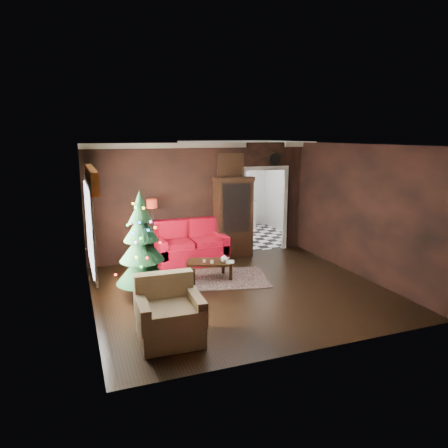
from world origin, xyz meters
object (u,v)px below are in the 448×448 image
object	(u,v)px
curio_cabinet	(233,219)
teapot	(224,259)
loveseat	(191,243)
kitchen_table	(236,228)
floor_lamp	(153,232)
christmas_tree	(142,244)
armchair	(169,311)
wall_clock	(275,159)
coffee_table	(209,270)

from	to	relation	value
curio_cabinet	teapot	size ratio (longest dim) A/B	11.61
loveseat	teapot	size ratio (longest dim) A/B	10.39
teapot	kitchen_table	xyz separation A→B (m)	(1.51, 3.09, -0.11)
loveseat	floor_lamp	size ratio (longest dim) A/B	1.14
christmas_tree	armchair	size ratio (longest dim) A/B	1.93
teapot	kitchen_table	world-z (taller)	kitchen_table
curio_cabinet	armchair	bearing A→B (deg)	-123.59
armchair	teapot	bearing A→B (deg)	53.77
floor_lamp	kitchen_table	world-z (taller)	floor_lamp
wall_clock	loveseat	bearing A→B (deg)	-170.34
coffee_table	kitchen_table	xyz separation A→B (m)	(1.77, 2.88, 0.17)
floor_lamp	armchair	bearing A→B (deg)	-97.35
loveseat	wall_clock	world-z (taller)	wall_clock
curio_cabinet	coffee_table	size ratio (longest dim) A/B	2.17
armchair	wall_clock	distance (m)	5.73
teapot	curio_cabinet	bearing A→B (deg)	62.67
christmas_tree	coffee_table	xyz separation A→B (m)	(1.47, 0.57, -0.84)
loveseat	coffee_table	bearing A→B (deg)	-88.57
curio_cabinet	wall_clock	world-z (taller)	wall_clock
armchair	teapot	size ratio (longest dim) A/B	5.84
floor_lamp	teapot	size ratio (longest dim) A/B	9.15
christmas_tree	armchair	distance (m)	1.83
teapot	kitchen_table	distance (m)	3.44
christmas_tree	coffee_table	size ratio (longest dim) A/B	2.11
floor_lamp	teapot	xyz separation A→B (m)	(1.18, -1.46, -0.35)
armchair	kitchen_table	distance (m)	6.06
loveseat	christmas_tree	size ratio (longest dim) A/B	0.92
curio_cabinet	floor_lamp	size ratio (longest dim) A/B	1.27
kitchen_table	loveseat	bearing A→B (deg)	-137.49
loveseat	christmas_tree	bearing A→B (deg)	-128.50
floor_lamp	kitchen_table	xyz separation A→B (m)	(2.69, 1.63, -0.45)
loveseat	armchair	xyz separation A→B (m)	(-1.34, -3.53, -0.04)
loveseat	wall_clock	xyz separation A→B (m)	(2.35, 0.40, 1.88)
christmas_tree	coffee_table	bearing A→B (deg)	21.30
curio_cabinet	floor_lamp	xyz separation A→B (m)	(-2.04, -0.20, -0.12)
christmas_tree	kitchen_table	size ratio (longest dim) A/B	2.46
coffee_table	teapot	bearing A→B (deg)	-38.91
wall_clock	coffee_table	bearing A→B (deg)	-144.84
teapot	loveseat	bearing A→B (deg)	101.39
teapot	wall_clock	bearing A→B (deg)	41.83
christmas_tree	teapot	xyz separation A→B (m)	(1.73, 0.36, -0.57)
coffee_table	teapot	xyz separation A→B (m)	(0.26, -0.21, 0.27)
floor_lamp	armchair	world-z (taller)	floor_lamp
christmas_tree	teapot	bearing A→B (deg)	11.85
floor_lamp	kitchen_table	bearing A→B (deg)	31.31
christmas_tree	coffee_table	distance (m)	1.79
curio_cabinet	teapot	bearing A→B (deg)	-117.33
loveseat	wall_clock	distance (m)	3.04
christmas_tree	wall_clock	distance (m)	4.58
christmas_tree	teapot	distance (m)	1.85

